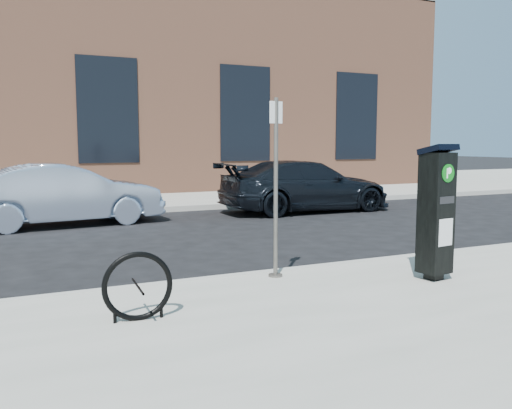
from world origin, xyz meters
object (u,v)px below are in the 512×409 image
bike_rack (138,287)px  car_silver (65,195)px  car_dark (306,186)px  parking_kiosk (436,211)px  sign_pole (276,189)px

bike_rack → car_silver: size_ratio=0.16×
bike_rack → car_dark: car_dark is taller
parking_kiosk → sign_pole: sign_pole is taller
car_silver → car_dark: car_silver is taller
sign_pole → bike_rack: 2.43m
sign_pole → car_silver: 7.25m
parking_kiosk → bike_rack: bearing=172.5°
sign_pole → bike_rack: sign_pole is taller
sign_pole → car_dark: bearing=41.8°
car_silver → car_dark: (6.40, -0.11, -0.01)m
sign_pole → car_silver: size_ratio=0.53×
parking_kiosk → sign_pole: (-1.79, 1.01, 0.26)m
parking_kiosk → bike_rack: size_ratio=2.49×
car_dark → car_silver: bearing=89.4°
sign_pole → car_dark: (4.47, 6.85, -0.59)m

